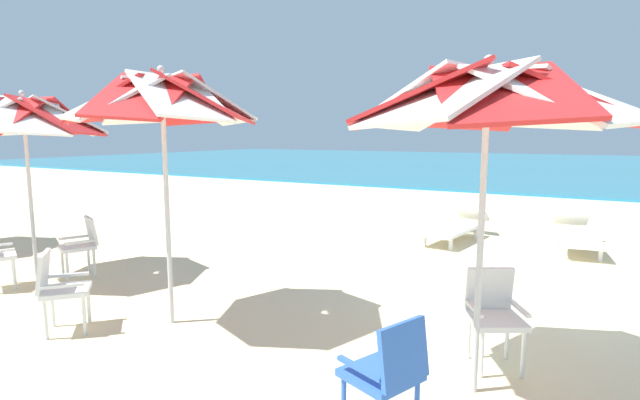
% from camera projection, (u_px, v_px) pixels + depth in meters
% --- Properties ---
extents(ground_plane, '(80.00, 80.00, 0.00)m').
position_uv_depth(ground_plane, '(551.00, 294.00, 6.22)').
color(ground_plane, beige).
extents(sea, '(80.00, 36.00, 0.10)m').
position_uv_depth(sea, '(582.00, 166.00, 30.86)').
color(sea, teal).
rests_on(sea, ground).
extents(surf_foam, '(80.00, 0.70, 0.01)m').
position_uv_depth(surf_foam, '(574.00, 200.00, 15.05)').
color(surf_foam, white).
rests_on(surf_foam, ground).
extents(beach_umbrella_0, '(2.22, 2.22, 2.64)m').
position_uv_depth(beach_umbrella_0, '(487.00, 102.00, 3.55)').
color(beach_umbrella_0, silver).
rests_on(beach_umbrella_0, ground).
extents(plastic_chair_0, '(0.60, 0.62, 0.87)m').
position_uv_depth(plastic_chair_0, '(494.00, 311.00, 4.25)').
color(plastic_chair_0, white).
rests_on(plastic_chair_0, ground).
extents(plastic_chair_1, '(0.59, 0.57, 0.87)m').
position_uv_depth(plastic_chair_1, '(388.00, 370.00, 3.19)').
color(plastic_chair_1, blue).
rests_on(plastic_chair_1, ground).
extents(beach_umbrella_1, '(1.98, 1.98, 2.76)m').
position_uv_depth(beach_umbrella_1, '(162.00, 103.00, 4.95)').
color(beach_umbrella_1, silver).
rests_on(beach_umbrella_1, ground).
extents(plastic_chair_2, '(0.63, 0.63, 0.87)m').
position_uv_depth(plastic_chair_2, '(59.00, 286.00, 4.96)').
color(plastic_chair_2, white).
rests_on(plastic_chair_2, ground).
extents(beach_umbrella_2, '(2.15, 2.15, 2.66)m').
position_uv_depth(beach_umbrella_2, '(24.00, 119.00, 6.58)').
color(beach_umbrella_2, silver).
rests_on(beach_umbrella_2, ground).
extents(plastic_chair_4, '(0.58, 0.60, 0.87)m').
position_uv_depth(plastic_chair_4, '(82.00, 243.00, 6.95)').
color(plastic_chair_4, white).
rests_on(plastic_chair_4, ground).
extents(sun_lounger_1, '(0.93, 2.21, 0.62)m').
position_uv_depth(sun_lounger_1, '(577.00, 234.00, 8.63)').
color(sun_lounger_1, white).
rests_on(sun_lounger_1, ground).
extents(sun_lounger_2, '(0.93, 2.21, 0.62)m').
position_uv_depth(sun_lounger_2, '(456.00, 226.00, 9.35)').
color(sun_lounger_2, white).
rests_on(sun_lounger_2, ground).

